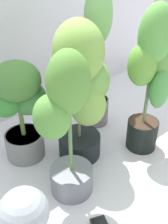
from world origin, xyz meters
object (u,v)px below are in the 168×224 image
(potted_plant_front_right, at_px, (151,76))
(potted_plant_center, at_px, (79,86))
(hygrometer_box, at_px, (99,224))
(potted_plant_back_left, at_px, (19,104))
(potted_plant_front_left, at_px, (66,125))
(potted_plant_back_right, at_px, (95,53))
(floor_fan, at_px, (24,215))

(potted_plant_front_right, distance_m, potted_plant_center, 0.44)
(potted_plant_front_right, bearing_deg, hygrometer_box, -158.39)
(potted_plant_front_right, relative_size, potted_plant_back_left, 1.44)
(potted_plant_front_left, xyz_separation_m, potted_plant_center, (0.26, 0.19, 0.06))
(hygrometer_box, bearing_deg, potted_plant_back_right, -108.28)
(potted_plant_front_right, bearing_deg, potted_plant_back_left, 145.01)
(potted_plant_front_right, bearing_deg, potted_plant_front_left, 177.67)
(potted_plant_back_right, xyz_separation_m, potted_plant_front_left, (-0.59, -0.41, -0.11))
(potted_plant_back_left, height_order, potted_plant_center, potted_plant_center)
(hygrometer_box, bearing_deg, floor_fan, 2.61)
(potted_plant_back_right, xyz_separation_m, floor_fan, (-0.96, -0.58, -0.32))
(potted_plant_back_right, distance_m, hygrometer_box, 1.10)
(potted_plant_center, height_order, floor_fan, potted_plant_center)
(potted_plant_back_left, distance_m, potted_plant_back_right, 0.64)
(potted_plant_back_right, relative_size, potted_plant_front_left, 1.19)
(potted_plant_back_left, relative_size, floor_fan, 1.75)
(potted_plant_front_left, height_order, potted_plant_center, potted_plant_center)
(potted_plant_front_right, distance_m, potted_plant_back_left, 0.82)
(potted_plant_back_right, xyz_separation_m, hygrometer_box, (-0.62, -0.71, -0.57))
(potted_plant_front_right, bearing_deg, potted_plant_back_right, 96.28)
(potted_plant_front_right, bearing_deg, potted_plant_center, 150.21)
(potted_plant_front_right, bearing_deg, floor_fan, -172.04)
(potted_plant_front_left, bearing_deg, potted_plant_back_right, 35.03)
(floor_fan, bearing_deg, hygrometer_box, -96.06)
(potted_plant_front_left, xyz_separation_m, floor_fan, (-0.37, -0.17, -0.21))
(potted_plant_back_left, distance_m, potted_plant_center, 0.39)
(potted_plant_front_right, relative_size, potted_plant_center, 1.07)
(potted_plant_center, bearing_deg, potted_plant_front_left, -142.88)
(potted_plant_back_right, bearing_deg, floor_fan, -148.73)
(potted_plant_front_right, relative_size, potted_plant_front_left, 1.14)
(potted_plant_front_right, distance_m, potted_plant_front_left, 0.65)
(floor_fan, bearing_deg, potted_plant_front_right, -67.60)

